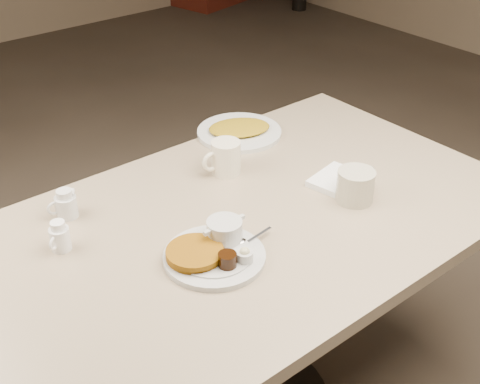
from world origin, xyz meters
TOP-DOWN VIEW (x-y plane):
  - diner_table at (0.00, 0.00)m, footprint 1.50×0.90m
  - main_plate at (-0.17, -0.08)m, footprint 0.30×0.25m
  - coffee_mug_near at (0.29, -0.12)m, footprint 0.15×0.12m
  - napkin at (0.32, -0.03)m, footprint 0.17×0.15m
  - coffee_mug_far at (0.11, 0.22)m, footprint 0.13×0.10m
  - creamer_left at (-0.44, 0.18)m, footprint 0.07×0.06m
  - creamer_right at (-0.36, 0.30)m, footprint 0.09×0.07m
  - hash_plate at (0.29, 0.38)m, footprint 0.37×0.37m

SIDE VIEW (x-z plane):
  - diner_table at x=0.00m, z-range 0.21..0.96m
  - napkin at x=0.32m, z-range 0.75..0.77m
  - hash_plate at x=0.29m, z-range 0.75..0.78m
  - main_plate at x=-0.17m, z-range 0.74..0.81m
  - creamer_right at x=-0.36m, z-range 0.75..0.83m
  - creamer_left at x=-0.44m, z-range 0.75..0.83m
  - coffee_mug_near at x=0.29m, z-range 0.75..0.84m
  - coffee_mug_far at x=0.11m, z-range 0.75..0.85m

